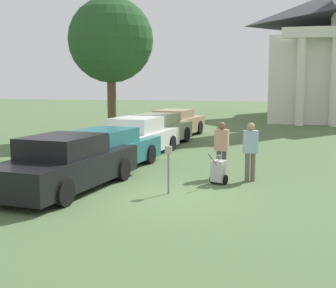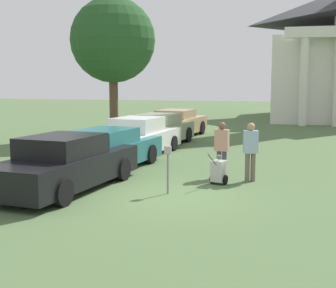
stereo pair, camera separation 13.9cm
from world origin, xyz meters
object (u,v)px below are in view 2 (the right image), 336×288
object	(u,v)px
parked_car_sage	(159,130)
person_supervisor	(251,148)
equipment_cart	(219,171)
parking_meter	(168,160)
parked_car_white	(139,138)
parked_car_black	(66,164)
parked_car_teal	(107,151)
parked_car_tan	(177,124)
person_worker	(222,146)

from	to	relation	value
parked_car_sage	person_supervisor	xyz separation A→B (m)	(4.80, -7.02, 0.31)
parked_car_sage	equipment_cart	distance (m)	8.60
parked_car_sage	parking_meter	xyz separation A→B (m)	(2.83, -9.17, 0.20)
parked_car_sage	parking_meter	bearing A→B (deg)	-66.47
parked_car_white	parked_car_black	bearing A→B (deg)	-83.61
parked_car_teal	equipment_cart	xyz separation A→B (m)	(3.95, -1.20, -0.27)
parked_car_teal	person_supervisor	bearing A→B (deg)	-0.61
parked_car_teal	parked_car_tan	bearing A→B (deg)	96.39
parked_car_sage	parked_car_tan	bearing A→B (deg)	96.39
parked_car_teal	equipment_cart	bearing A→B (deg)	-10.55
parking_meter	person_worker	size ratio (longest dim) A/B	0.74
parked_car_teal	parked_car_white	xyz separation A→B (m)	(-0.00, 3.40, 0.04)
parked_car_black	person_worker	size ratio (longest dim) A/B	3.07
equipment_cart	parked_car_black	bearing A→B (deg)	-140.81
person_worker	parked_car_teal	bearing A→B (deg)	2.54
parked_car_black	parked_car_tan	distance (m)	12.88
parked_car_teal	person_supervisor	world-z (taller)	person_supervisor
equipment_cart	parked_car_tan	bearing A→B (deg)	124.83
parked_car_sage	equipment_cart	bearing A→B (deg)	-56.24
parked_car_tan	equipment_cart	size ratio (longest dim) A/B	5.28
parked_car_tan	equipment_cart	xyz separation A→B (m)	(3.95, -11.13, -0.31)
parked_car_sage	parked_car_white	bearing A→B (deg)	-83.62
parked_car_sage	equipment_cart	xyz separation A→B (m)	(3.95, -7.64, -0.31)
parked_car_white	person_worker	bearing A→B (deg)	-37.02
parked_car_teal	parked_car_tan	world-z (taller)	parked_car_tan
equipment_cart	parked_car_sage	bearing A→B (deg)	132.64
parked_car_teal	parked_car_black	bearing A→B (deg)	-83.61
person_supervisor	parked_car_white	bearing A→B (deg)	-54.73
person_supervisor	equipment_cart	bearing A→B (deg)	21.04
parked_car_sage	equipment_cart	world-z (taller)	parked_car_sage
parked_car_tan	person_worker	world-z (taller)	person_worker
parked_car_tan	equipment_cart	world-z (taller)	parked_car_tan
parking_meter	person_supervisor	distance (m)	2.92
parked_car_sage	person_supervisor	bearing A→B (deg)	-49.26
parked_car_tan	person_supervisor	xyz separation A→B (m)	(4.80, -10.51, 0.30)
parked_car_black	equipment_cart	size ratio (longest dim) A/B	5.29
person_supervisor	parking_meter	bearing A→B (deg)	32.53
parked_car_sage	person_worker	distance (m)	7.78
parked_car_white	parking_meter	world-z (taller)	parked_car_white
person_worker	person_supervisor	distance (m)	0.95
parked_car_teal	parked_car_sage	distance (m)	6.43
person_supervisor	parked_car_teal	bearing A→B (deg)	-22.01
parked_car_teal	parked_car_sage	world-z (taller)	parked_car_sage
parked_car_black	person_supervisor	world-z (taller)	person_supervisor
parked_car_white	parking_meter	size ratio (longest dim) A/B	3.98
parked_car_black	parked_car_white	world-z (taller)	parked_car_white
equipment_cart	person_supervisor	bearing A→B (deg)	51.32
parked_car_teal	person_supervisor	xyz separation A→B (m)	(4.80, -0.59, 0.34)
parked_car_sage	parked_car_tan	size ratio (longest dim) A/B	0.93
parked_car_white	parked_car_sage	distance (m)	3.03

